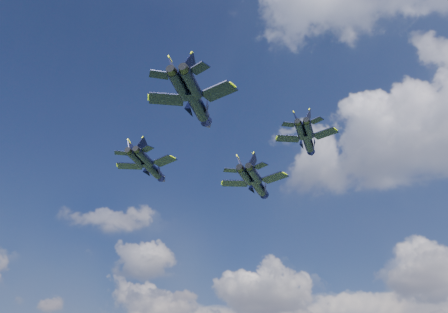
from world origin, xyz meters
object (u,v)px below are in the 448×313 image
(jet_right, at_px, (308,142))
(jet_slot, at_px, (198,105))
(jet_lead, at_px, (258,186))
(jet_left, at_px, (152,169))

(jet_right, relative_size, jet_slot, 0.79)
(jet_right, height_order, jet_slot, jet_right)
(jet_lead, distance_m, jet_right, 21.41)
(jet_lead, height_order, jet_left, jet_lead)
(jet_slot, bearing_deg, jet_left, 126.57)
(jet_lead, height_order, jet_right, jet_lead)
(jet_right, bearing_deg, jet_left, 174.72)
(jet_slot, bearing_deg, jet_right, 49.55)
(jet_left, height_order, jet_slot, jet_left)
(jet_left, xyz_separation_m, jet_slot, (21.93, -14.12, -1.43))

